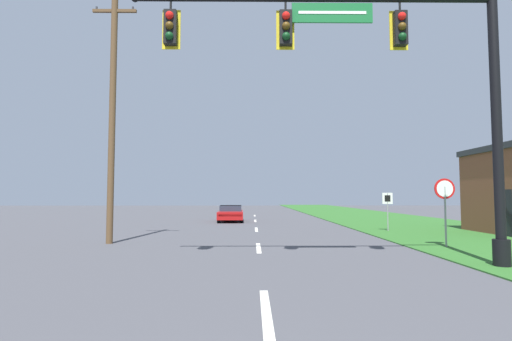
# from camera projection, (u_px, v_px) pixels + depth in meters

# --- Properties ---
(grass_verge_right) EXTENTS (10.00, 110.00, 0.04)m
(grass_verge_right) POSITION_uv_depth(u_px,v_px,m) (392.00, 221.00, 30.59)
(grass_verge_right) COLOR #2D6626
(grass_verge_right) RESTS_ON ground
(road_center_line) EXTENTS (0.16, 34.80, 0.01)m
(road_center_line) POSITION_uv_depth(u_px,v_px,m) (256.00, 230.00, 22.51)
(road_center_line) COLOR silver
(road_center_line) RESTS_ON ground
(signal_mast) EXTENTS (10.18, 0.47, 8.15)m
(signal_mast) POSITION_uv_depth(u_px,v_px,m) (395.00, 76.00, 10.86)
(signal_mast) COLOR black
(signal_mast) RESTS_ON grass_verge_right
(car_ahead) EXTENTS (1.94, 4.60, 1.19)m
(car_ahead) POSITION_uv_depth(u_px,v_px,m) (231.00, 213.00, 29.81)
(car_ahead) COLOR black
(car_ahead) RESTS_ON ground
(stop_sign) EXTENTS (0.76, 0.07, 2.50)m
(stop_sign) POSITION_uv_depth(u_px,v_px,m) (445.00, 197.00, 14.72)
(stop_sign) COLOR gray
(stop_sign) RESTS_ON grass_verge_right
(route_sign_post) EXTENTS (0.55, 0.06, 2.03)m
(route_sign_post) POSITION_uv_depth(u_px,v_px,m) (387.00, 203.00, 21.41)
(route_sign_post) COLOR gray
(route_sign_post) RESTS_ON grass_verge_right
(utility_pole_near) EXTENTS (1.80, 0.26, 10.44)m
(utility_pole_near) POSITION_uv_depth(u_px,v_px,m) (112.00, 110.00, 16.22)
(utility_pole_near) COLOR brown
(utility_pole_near) RESTS_ON ground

